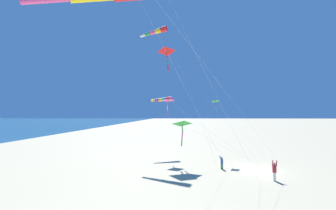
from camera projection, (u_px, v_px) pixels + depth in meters
name	position (u px, v px, depth m)	size (l,w,h in m)	color
ground_plane	(256.00, 169.00, 22.79)	(600.00, 600.00, 0.00)	#C6B58C
person_adult_flyer	(274.00, 170.00, 18.66)	(0.60, 0.64, 1.78)	silver
person_child_green_jacket	(222.00, 162.00, 22.71)	(0.49, 0.43, 1.42)	#3D7F51
kite_delta_small_distant	(182.00, 124.00, 23.74)	(10.01, 1.63, 5.36)	green
kite_windsock_red_high_left	(164.00, 99.00, 32.06)	(10.51, 7.72, 8.77)	#EF4C93
kite_delta_striped_overhead	(168.00, 101.00, 28.35)	(11.44, 5.04, 8.14)	#EF4C93
kite_delta_magenta_far_left	(167.00, 52.00, 31.15)	(12.88, 5.50, 15.93)	red
kite_delta_rainbow_low_near	(215.00, 102.00, 28.00)	(6.46, 4.01, 7.94)	green
kite_windsock_long_streamer_right	(157.00, 31.00, 32.00)	(10.39, 9.58, 19.31)	red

